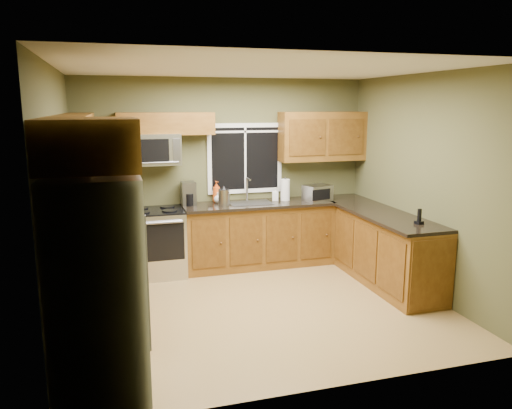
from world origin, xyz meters
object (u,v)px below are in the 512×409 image
paper_towel_roll (285,190)px  soap_bottle_a (217,192)px  microwave (152,149)px  soap_bottle_c (218,198)px  coffee_maker (188,194)px  kettle (224,197)px  soap_bottle_b (275,194)px  range (156,242)px  refrigerator (98,286)px  toaster_oven (318,193)px  cordless_phone (419,219)px

paper_towel_roll → soap_bottle_a: paper_towel_roll is taller
microwave → soap_bottle_c: 1.16m
coffee_maker → paper_towel_roll: (1.42, -0.05, 0.01)m
coffee_maker → kettle: bearing=-23.4°
soap_bottle_b → paper_towel_roll: bearing=-5.6°
kettle → soap_bottle_b: size_ratio=1.46×
soap_bottle_c → soap_bottle_b: bearing=-4.8°
kettle → range: bearing=176.3°
refrigerator → toaster_oven: size_ratio=4.17×
coffee_maker → soap_bottle_a: bearing=12.2°
refrigerator → toaster_oven: (3.03, 2.68, 0.16)m
kettle → cordless_phone: 2.61m
range → soap_bottle_b: 1.84m
coffee_maker → soap_bottle_c: size_ratio=2.16×
soap_bottle_a → cordless_phone: bearing=-44.9°
range → soap_bottle_b: (1.75, 0.10, 0.57)m
microwave → toaster_oven: 2.44m
microwave → cordless_phone: bearing=-33.3°
soap_bottle_c → toaster_oven: bearing=-10.4°
refrigerator → microwave: size_ratio=2.37×
coffee_maker → soap_bottle_c: coffee_maker is taller
paper_towel_roll → soap_bottle_a: bearing=171.9°
kettle → cordless_phone: kettle is taller
range → paper_towel_roll: paper_towel_roll is taller
range → cordless_phone: bearing=-31.4°
toaster_oven → kettle: 1.39m
toaster_oven → kettle: size_ratio=1.54×
kettle → paper_towel_roll: size_ratio=0.82×
range → paper_towel_roll: 2.00m
microwave → soap_bottle_a: microwave is taller
soap_bottle_a → refrigerator: bearing=-117.9°
coffee_maker → paper_towel_roll: 1.42m
refrigerator → paper_towel_roll: 3.86m
toaster_oven → paper_towel_roll: (-0.44, 0.18, 0.04)m
soap_bottle_a → soap_bottle_c: (0.01, -0.06, -0.08)m
soap_bottle_b → cordless_phone: size_ratio=1.05×
paper_towel_roll → soap_bottle_c: size_ratio=2.30×
toaster_oven → soap_bottle_a: soap_bottle_a is taller
refrigerator → range: 2.89m
microwave → soap_bottle_a: bearing=6.0°
paper_towel_roll → soap_bottle_c: paper_towel_roll is taller
range → coffee_maker: bearing=16.2°
microwave → cordless_phone: microwave is taller
microwave → coffee_maker: bearing=0.4°
range → soap_bottle_a: size_ratio=3.08×
coffee_maker → paper_towel_roll: bearing=-2.1°
paper_towel_roll → kettle: bearing=-171.2°
kettle → soap_bottle_b: (0.81, 0.16, -0.03)m
kettle → refrigerator: bearing=-121.1°
range → cordless_phone: (2.91, -1.77, 0.53)m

